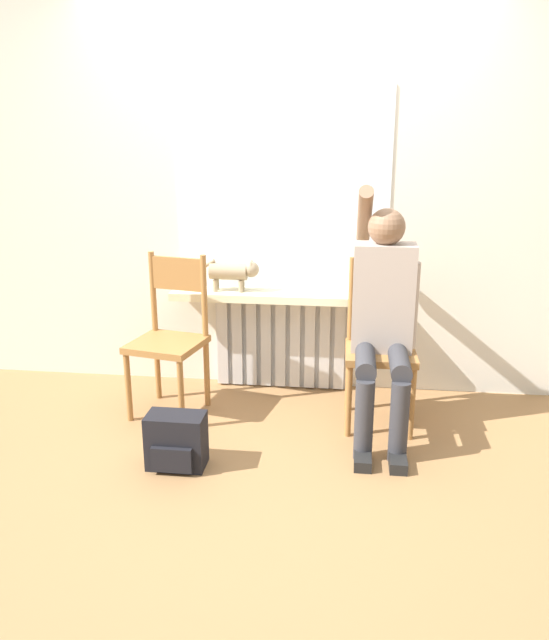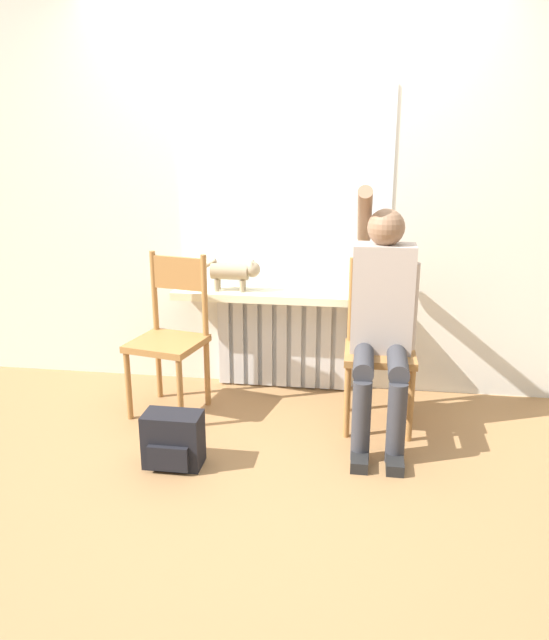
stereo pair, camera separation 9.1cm
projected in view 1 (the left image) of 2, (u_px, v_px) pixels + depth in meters
name	position (u px, v px, depth m)	size (l,w,h in m)	color
ground_plane	(255.00, 473.00, 3.17)	(12.00, 12.00, 0.00)	olive
wall_with_window	(283.00, 183.00, 3.95)	(7.00, 0.06, 2.70)	silver
radiator	(281.00, 342.00, 4.17)	(0.88, 0.08, 0.63)	silver
windowsill	(280.00, 296.00, 4.01)	(1.41, 0.25, 0.05)	beige
window_glass	(282.00, 191.00, 3.93)	(1.35, 0.01, 1.26)	white
chair_left	(170.00, 335.00, 3.76)	(0.47, 0.47, 0.97)	#9E6B38
chair_right	(380.00, 343.00, 3.61)	(0.40, 0.40, 0.97)	#9E6B38
person	(383.00, 312.00, 3.43)	(0.36, 0.99, 1.40)	#333338
cat	(233.00, 272.00, 3.99)	(0.44, 0.11, 0.21)	#9E896B
backpack	(176.00, 441.00, 3.20)	(0.30, 0.20, 0.29)	black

